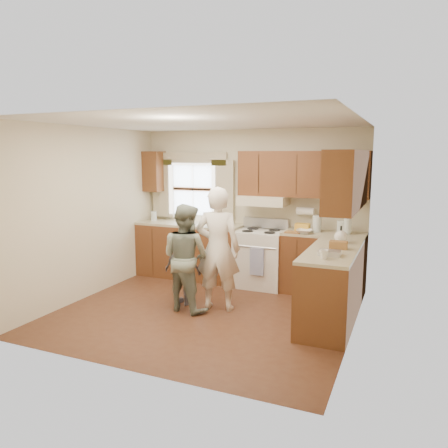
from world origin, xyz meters
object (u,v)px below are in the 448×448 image
at_px(stove, 261,257).
at_px(woman_left, 218,249).
at_px(child, 183,271).
at_px(woman_right, 186,257).

relative_size(stove, woman_left, 0.64).
bearing_deg(child, stove, -116.97).
relative_size(stove, child, 1.12).
distance_m(stove, woman_left, 1.30).
distance_m(stove, woman_right, 1.57).
bearing_deg(stove, woman_right, -112.52).
height_order(stove, child, stove).
bearing_deg(stove, child, -119.91).
distance_m(woman_left, child, 0.64).
bearing_deg(woman_left, woman_right, 17.96).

